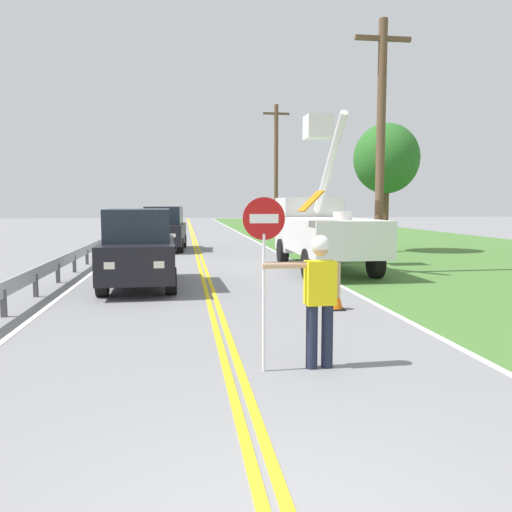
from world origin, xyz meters
TOP-DOWN VIEW (x-y plane):
  - grass_verge_right at (11.60, 20.00)m, footprint 16.00×110.00m
  - centerline_yellow_left at (-0.09, 20.00)m, footprint 0.11×110.00m
  - centerline_yellow_right at (0.09, 20.00)m, footprint 0.11×110.00m
  - edge_line_right at (3.60, 20.00)m, footprint 0.12×110.00m
  - edge_line_left at (-3.60, 20.00)m, footprint 0.12×110.00m
  - flagger_worker at (1.17, 3.72)m, footprint 1.09×0.26m
  - stop_sign_paddle at (0.40, 3.68)m, footprint 0.56×0.04m
  - utility_bucket_truck at (4.08, 14.52)m, footprint 2.69×6.82m
  - oncoming_suv_nearest at (-1.83, 11.27)m, footprint 2.03×4.66m
  - oncoming_suv_second at (-1.55, 22.39)m, footprint 2.09×4.69m
  - utility_pole_near at (5.59, 13.07)m, footprint 1.80×0.28m
  - utility_pole_mid at (5.66, 32.44)m, footprint 1.80×0.28m
  - traffic_cone_lead at (2.52, 7.55)m, footprint 0.40×0.40m
  - guardrail_left_shoulder at (-4.20, 15.72)m, footprint 0.10×32.00m
  - roadside_tree_verge at (8.63, 20.21)m, footprint 3.00×3.00m

SIDE VIEW (x-z plane):
  - grass_verge_right at x=11.60m, z-range 0.00..0.01m
  - centerline_yellow_left at x=-0.09m, z-range 0.00..0.01m
  - centerline_yellow_right at x=0.09m, z-range 0.00..0.01m
  - edge_line_right at x=3.60m, z-range 0.00..0.01m
  - edge_line_left at x=-3.60m, z-range 0.00..0.01m
  - traffic_cone_lead at x=2.52m, z-range -0.01..0.69m
  - guardrail_left_shoulder at x=-4.20m, z-range 0.16..0.87m
  - flagger_worker at x=1.17m, z-range 0.13..1.96m
  - oncoming_suv_nearest at x=-1.83m, z-range 0.01..2.11m
  - oncoming_suv_second at x=-1.55m, z-range 0.01..2.11m
  - utility_bucket_truck at x=4.08m, z-range -1.25..4.06m
  - stop_sign_paddle at x=0.40m, z-range 0.54..2.87m
  - utility_pole_near at x=5.59m, z-range 0.18..8.13m
  - roadside_tree_verge at x=8.63m, z-range 1.32..7.22m
  - utility_pole_mid at x=5.66m, z-range 0.19..9.06m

